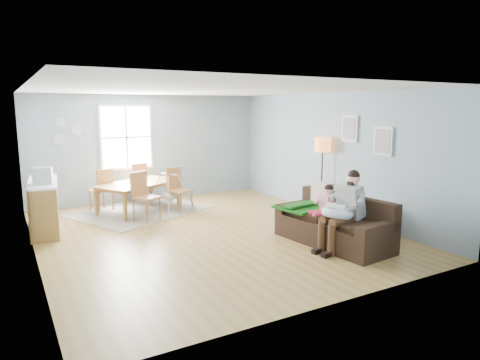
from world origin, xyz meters
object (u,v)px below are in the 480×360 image
storage_cube (374,220)px  counter (44,206)px  chair_sw (143,193)px  chair_nw (103,187)px  toddler (324,203)px  baby_swing (170,195)px  chair_ne (137,180)px  father (344,208)px  chair_se (177,186)px  monitor (42,175)px  sofa (335,227)px  dining_table (141,197)px  floor_lamp (323,151)px

storage_cube → counter: 6.34m
chair_sw → chair_nw: 1.38m
toddler → baby_swing: size_ratio=0.71×
chair_ne → counter: bearing=-146.7°
chair_nw → counter: (-1.34, -1.07, -0.08)m
storage_cube → chair_ne: (-3.14, 4.81, 0.31)m
father → chair_se: size_ratio=1.32×
chair_se → counter: size_ratio=0.57×
toddler → father: bearing=-90.5°
chair_sw → chair_ne: (0.35, 1.67, -0.01)m
chair_sw → monitor: bearing=-175.6°
chair_se → chair_ne: bearing=114.8°
sofa → chair_ne: 5.32m
chair_se → baby_swing: bearing=154.2°
baby_swing → toddler: bearing=-65.3°
chair_ne → counter: size_ratio=0.57×
sofa → father: 0.53m
dining_table → chair_nw: chair_nw is taller
chair_se → chair_ne: 1.38m
toddler → monitor: 5.19m
chair_nw → sofa: bearing=-55.7°
toddler → chair_sw: (-2.38, 3.01, -0.10)m
baby_swing → father: bearing=-68.1°
dining_table → chair_se: 0.89m
sofa → chair_sw: chair_sw is taller
counter → monitor: (-0.02, -0.33, 0.64)m
sofa → chair_sw: size_ratio=2.08×
sofa → storage_cube: (1.01, 0.06, -0.02)m
sofa → monitor: size_ratio=5.78×
storage_cube → dining_table: bearing=129.8°
chair_sw → baby_swing: size_ratio=0.93×
father → counter: bearing=139.1°
chair_sw → chair_se: bearing=24.0°
floor_lamp → counter: floor_lamp is taller
chair_se → dining_table: bearing=150.6°
toddler → counter: size_ratio=0.44×
chair_se → counter: 2.84m
sofa → counter: 5.54m
baby_swing → sofa: bearing=-65.1°
chair_ne → chair_se: bearing=-65.2°
floor_lamp → chair_sw: (-3.60, 1.48, -0.83)m
chair_sw → counter: bearing=174.4°
father → storage_cube: (1.12, 0.37, -0.44)m
father → dining_table: (-2.19, 4.35, -0.38)m
chair_ne → monitor: size_ratio=2.72×
sofa → chair_nw: chair_nw is taller
storage_cube → chair_sw: bearing=138.0°
father → chair_nw: father is taller
floor_lamp → baby_swing: floor_lamp is taller
floor_lamp → dining_table: size_ratio=0.90×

